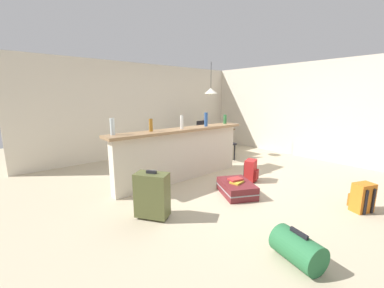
{
  "coord_description": "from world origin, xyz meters",
  "views": [
    {
      "loc": [
        -3.4,
        -3.04,
        1.63
      ],
      "look_at": [
        -0.22,
        0.77,
        0.64
      ],
      "focal_mm": 22.42,
      "sensor_mm": 36.0,
      "label": 1
    }
  ],
  "objects_px": {
    "duffel_bag_green": "(297,249)",
    "suitcase_upright_olive": "(152,195)",
    "bottle_green": "(225,119)",
    "dining_chair_far_side": "(199,134)",
    "bottle_clear": "(112,127)",
    "bottle_white": "(182,122)",
    "dining_table": "(211,132)",
    "backpack_orange": "(362,198)",
    "bottle_amber": "(151,125)",
    "suitcase_flat_maroon": "(237,188)",
    "backpack_red": "(251,171)",
    "dining_chair_near_partition": "(224,140)",
    "book_stack": "(236,180)",
    "pendant_lamp": "(211,91)",
    "bottle_blue": "(206,119)"
  },
  "relations": [
    {
      "from": "duffel_bag_green",
      "to": "suitcase_upright_olive",
      "type": "height_order",
      "value": "suitcase_upright_olive"
    },
    {
      "from": "bottle_green",
      "to": "dining_chair_far_side",
      "type": "bearing_deg",
      "value": 68.71
    },
    {
      "from": "duffel_bag_green",
      "to": "bottle_clear",
      "type": "bearing_deg",
      "value": 104.39
    },
    {
      "from": "bottle_white",
      "to": "dining_chair_far_side",
      "type": "relative_size",
      "value": 0.27
    },
    {
      "from": "bottle_green",
      "to": "dining_table",
      "type": "bearing_deg",
      "value": 60.54
    },
    {
      "from": "dining_chair_far_side",
      "to": "duffel_bag_green",
      "type": "xyz_separation_m",
      "value": [
        -2.49,
        -4.3,
        -0.36
      ]
    },
    {
      "from": "backpack_orange",
      "to": "bottle_amber",
      "type": "bearing_deg",
      "value": 123.18
    },
    {
      "from": "bottle_clear",
      "to": "backpack_orange",
      "type": "xyz_separation_m",
      "value": [
        2.48,
        -2.81,
        -0.95
      ]
    },
    {
      "from": "backpack_orange",
      "to": "duffel_bag_green",
      "type": "bearing_deg",
      "value": 178.26
    },
    {
      "from": "bottle_clear",
      "to": "suitcase_flat_maroon",
      "type": "xyz_separation_m",
      "value": [
        1.56,
        -1.27,
        -1.04
      ]
    },
    {
      "from": "bottle_clear",
      "to": "backpack_red",
      "type": "bearing_deg",
      "value": -24.26
    },
    {
      "from": "dining_chair_near_partition",
      "to": "dining_chair_far_side",
      "type": "bearing_deg",
      "value": 84.95
    },
    {
      "from": "dining_table",
      "to": "suitcase_upright_olive",
      "type": "xyz_separation_m",
      "value": [
        -3.1,
        -2.05,
        -0.32
      ]
    },
    {
      "from": "dining_table",
      "to": "book_stack",
      "type": "relative_size",
      "value": 4.16
    },
    {
      "from": "bottle_amber",
      "to": "dining_chair_near_partition",
      "type": "bearing_deg",
      "value": 11.41
    },
    {
      "from": "duffel_bag_green",
      "to": "backpack_red",
      "type": "xyz_separation_m",
      "value": [
        1.57,
        1.73,
        0.05
      ]
    },
    {
      "from": "bottle_amber",
      "to": "duffel_bag_green",
      "type": "xyz_separation_m",
      "value": [
        0.04,
        -2.71,
        -0.98
      ]
    },
    {
      "from": "bottle_white",
      "to": "book_stack",
      "type": "xyz_separation_m",
      "value": [
        0.25,
        -1.15,
        -0.9
      ]
    },
    {
      "from": "bottle_amber",
      "to": "bottle_green",
      "type": "distance_m",
      "value": 1.9
    },
    {
      "from": "bottle_white",
      "to": "book_stack",
      "type": "distance_m",
      "value": 1.48
    },
    {
      "from": "bottle_amber",
      "to": "suitcase_upright_olive",
      "type": "relative_size",
      "value": 0.33
    },
    {
      "from": "bottle_white",
      "to": "book_stack",
      "type": "bearing_deg",
      "value": -77.72
    },
    {
      "from": "duffel_bag_green",
      "to": "book_stack",
      "type": "xyz_separation_m",
      "value": [
        0.83,
        1.48,
        0.1
      ]
    },
    {
      "from": "suitcase_upright_olive",
      "to": "pendant_lamp",
      "type": "bearing_deg",
      "value": 33.53
    },
    {
      "from": "backpack_red",
      "to": "dining_chair_far_side",
      "type": "bearing_deg",
      "value": 70.44
    },
    {
      "from": "bottle_white",
      "to": "backpack_orange",
      "type": "bearing_deg",
      "value": -66.17
    },
    {
      "from": "suitcase_flat_maroon",
      "to": "duffel_bag_green",
      "type": "height_order",
      "value": "duffel_bag_green"
    },
    {
      "from": "dining_table",
      "to": "book_stack",
      "type": "distance_m",
      "value": 2.82
    },
    {
      "from": "bottle_amber",
      "to": "book_stack",
      "type": "relative_size",
      "value": 0.84
    },
    {
      "from": "dining_chair_far_side",
      "to": "pendant_lamp",
      "type": "height_order",
      "value": "pendant_lamp"
    },
    {
      "from": "dining_chair_near_partition",
      "to": "bottle_amber",
      "type": "bearing_deg",
      "value": -168.59
    },
    {
      "from": "suitcase_flat_maroon",
      "to": "suitcase_upright_olive",
      "type": "relative_size",
      "value": 1.33
    },
    {
      "from": "pendant_lamp",
      "to": "book_stack",
      "type": "relative_size",
      "value": 3.22
    },
    {
      "from": "bottle_clear",
      "to": "bottle_blue",
      "type": "height_order",
      "value": "bottle_blue"
    },
    {
      "from": "bottle_clear",
      "to": "dining_chair_far_side",
      "type": "distance_m",
      "value": 3.6
    },
    {
      "from": "bottle_amber",
      "to": "bottle_green",
      "type": "xyz_separation_m",
      "value": [
        1.9,
        -0.01,
        -0.01
      ]
    },
    {
      "from": "bottle_blue",
      "to": "duffel_bag_green",
      "type": "xyz_separation_m",
      "value": [
        -1.19,
        -2.61,
        -1.01
      ]
    },
    {
      "from": "bottle_white",
      "to": "suitcase_upright_olive",
      "type": "relative_size",
      "value": 0.38
    },
    {
      "from": "bottle_white",
      "to": "book_stack",
      "type": "height_order",
      "value": "bottle_white"
    },
    {
      "from": "bottle_clear",
      "to": "backpack_red",
      "type": "relative_size",
      "value": 0.63
    },
    {
      "from": "dining_chair_far_side",
      "to": "backpack_orange",
      "type": "bearing_deg",
      "value": -99.34
    },
    {
      "from": "dining_chair_far_side",
      "to": "pendant_lamp",
      "type": "relative_size",
      "value": 1.09
    },
    {
      "from": "suitcase_flat_maroon",
      "to": "backpack_red",
      "type": "distance_m",
      "value": 0.77
    },
    {
      "from": "bottle_blue",
      "to": "backpack_red",
      "type": "bearing_deg",
      "value": -66.68
    },
    {
      "from": "bottle_amber",
      "to": "dining_table",
      "type": "xyz_separation_m",
      "value": [
        2.5,
        1.05,
        -0.49
      ]
    },
    {
      "from": "bottle_amber",
      "to": "dining_table",
      "type": "height_order",
      "value": "bottle_amber"
    },
    {
      "from": "bottle_clear",
      "to": "bottle_green",
      "type": "bearing_deg",
      "value": -1.19
    },
    {
      "from": "suitcase_flat_maroon",
      "to": "bottle_amber",
      "type": "bearing_deg",
      "value": 125.94
    },
    {
      "from": "duffel_bag_green",
      "to": "dining_table",
      "type": "bearing_deg",
      "value": 56.79
    },
    {
      "from": "bottle_amber",
      "to": "dining_table",
      "type": "relative_size",
      "value": 0.2
    }
  ]
}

